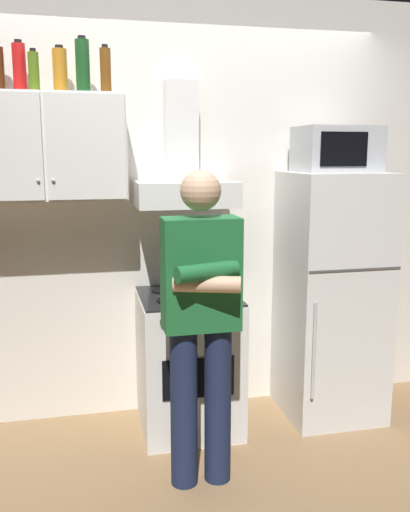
% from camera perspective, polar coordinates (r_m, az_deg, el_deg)
% --- Properties ---
extents(ground_plane, '(7.00, 7.00, 0.00)m').
position_cam_1_polar(ground_plane, '(3.46, 0.00, -19.06)').
color(ground_plane, olive).
extents(back_wall_tiled, '(4.80, 0.10, 2.70)m').
position_cam_1_polar(back_wall_tiled, '(3.61, -2.09, 4.86)').
color(back_wall_tiled, silver).
rests_on(back_wall_tiled, ground_plane).
extents(upper_cabinet, '(0.90, 0.37, 0.60)m').
position_cam_1_polar(upper_cabinet, '(3.31, -16.27, 10.84)').
color(upper_cabinet, white).
extents(stove_oven, '(0.60, 0.62, 0.87)m').
position_cam_1_polar(stove_oven, '(3.48, -1.73, -10.95)').
color(stove_oven, white).
rests_on(stove_oven, ground_plane).
extents(range_hood, '(0.60, 0.44, 0.75)m').
position_cam_1_polar(range_hood, '(3.36, -2.25, 8.65)').
color(range_hood, white).
extents(refrigerator, '(0.60, 0.62, 1.60)m').
position_cam_1_polar(refrigerator, '(3.66, 13.05, -4.11)').
color(refrigerator, silver).
rests_on(refrigerator, ground_plane).
extents(microwave, '(0.48, 0.37, 0.28)m').
position_cam_1_polar(microwave, '(3.56, 13.56, 10.78)').
color(microwave, '#B7BABF').
rests_on(microwave, refrigerator).
extents(person_standing, '(0.38, 0.33, 1.64)m').
position_cam_1_polar(person_standing, '(2.76, -0.41, -6.53)').
color(person_standing, '#192342').
rests_on(person_standing, ground_plane).
extents(cooking_pot, '(0.30, 0.20, 0.09)m').
position_cam_1_polar(cooking_pot, '(3.25, 0.88, -3.52)').
color(cooking_pot, '#B7BABF').
rests_on(cooking_pot, stove_oven).
extents(bottle_wine_green, '(0.08, 0.08, 0.31)m').
position_cam_1_polar(bottle_wine_green, '(3.33, -12.65, 18.77)').
color(bottle_wine_green, '#19471E').
rests_on(bottle_wine_green, upper_cabinet).
extents(bottle_beer_brown, '(0.06, 0.06, 0.27)m').
position_cam_1_polar(bottle_beer_brown, '(3.31, -10.34, 18.51)').
color(bottle_beer_brown, brown).
rests_on(bottle_beer_brown, upper_cabinet).
extents(bottle_olive_oil, '(0.06, 0.06, 0.23)m').
position_cam_1_polar(bottle_olive_oil, '(3.32, -17.43, 17.88)').
color(bottle_olive_oil, '#4C6B19').
rests_on(bottle_olive_oil, upper_cabinet).
extents(bottle_liquor_amber, '(0.08, 0.08, 0.27)m').
position_cam_1_polar(bottle_liquor_amber, '(3.38, -14.89, 18.16)').
color(bottle_liquor_amber, '#B7721E').
rests_on(bottle_liquor_amber, upper_cabinet).
extents(bottle_soda_red, '(0.07, 0.07, 0.29)m').
position_cam_1_polar(bottle_soda_red, '(3.39, -18.80, 18.10)').
color(bottle_soda_red, red).
rests_on(bottle_soda_red, upper_cabinet).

